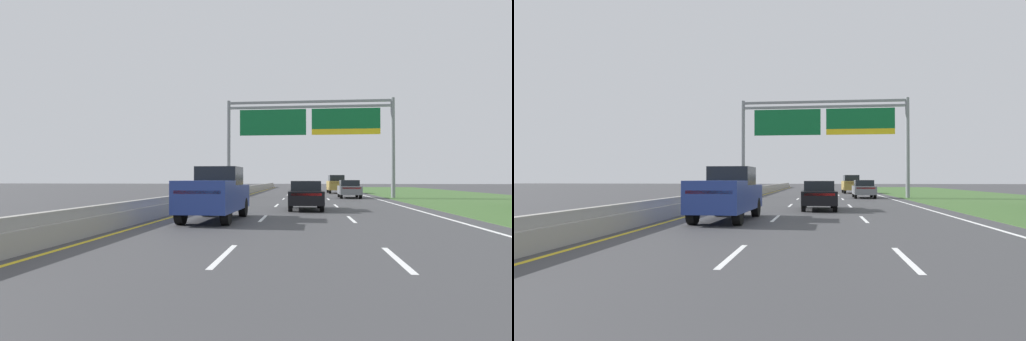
% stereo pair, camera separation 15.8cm
% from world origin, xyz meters
% --- Properties ---
extents(ground_plane, '(220.00, 220.00, 0.00)m').
position_xyz_m(ground_plane, '(0.00, 35.00, 0.00)').
color(ground_plane, '#3D3D3F').
extents(lane_striping, '(11.96, 106.00, 0.01)m').
position_xyz_m(lane_striping, '(0.00, 34.54, 0.00)').
color(lane_striping, white).
rests_on(lane_striping, ground).
extents(grass_verge_right, '(14.00, 110.00, 0.02)m').
position_xyz_m(grass_verge_right, '(13.95, 35.00, 0.01)').
color(grass_verge_right, '#3D602D').
rests_on(grass_verge_right, ground).
extents(median_barrier_concrete, '(0.60, 110.00, 0.85)m').
position_xyz_m(median_barrier_concrete, '(-6.60, 35.00, 0.35)').
color(median_barrier_concrete, '#99968E').
rests_on(median_barrier_concrete, ground).
extents(overhead_sign_gantry, '(15.06, 0.42, 8.86)m').
position_xyz_m(overhead_sign_gantry, '(0.30, 40.31, 6.35)').
color(overhead_sign_gantry, gray).
rests_on(overhead_sign_gantry, ground).
extents(pickup_truck_blue, '(2.14, 5.45, 2.20)m').
position_xyz_m(pickup_truck_blue, '(-3.71, 18.52, 1.07)').
color(pickup_truck_blue, navy).
rests_on(pickup_truck_blue, ground).
extents(car_black_centre_lane_sedan, '(1.89, 4.43, 1.57)m').
position_xyz_m(car_black_centre_lane_sedan, '(-0.04, 24.92, 0.82)').
color(car_black_centre_lane_sedan, black).
rests_on(car_black_centre_lane_sedan, ground).
extents(car_gold_right_lane_suv, '(1.99, 4.74, 2.11)m').
position_xyz_m(car_gold_right_lane_suv, '(3.55, 52.55, 1.10)').
color(car_gold_right_lane_suv, '#A38438').
rests_on(car_gold_right_lane_suv, ground).
extents(car_grey_right_lane_sedan, '(1.88, 4.43, 1.57)m').
position_xyz_m(car_grey_right_lane_sedan, '(3.81, 39.95, 0.82)').
color(car_grey_right_lane_sedan, slate).
rests_on(car_grey_right_lane_sedan, ground).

